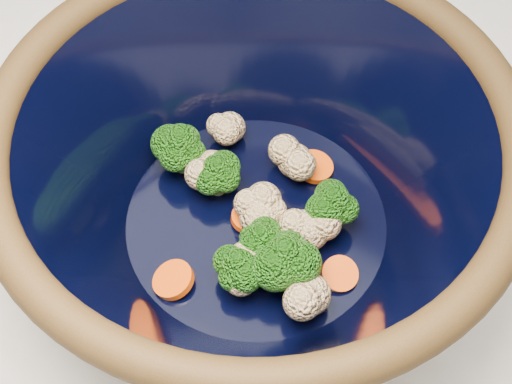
% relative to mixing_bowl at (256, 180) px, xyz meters
% --- Properties ---
extents(mixing_bowl, '(0.48, 0.48, 0.17)m').
position_rel_mixing_bowl_xyz_m(mixing_bowl, '(0.00, 0.00, 0.00)').
color(mixing_bowl, black).
rests_on(mixing_bowl, counter).
extents(vegetable_pile, '(0.20, 0.18, 0.06)m').
position_rel_mixing_bowl_xyz_m(vegetable_pile, '(0.01, -0.01, -0.03)').
color(vegetable_pile, '#608442').
rests_on(vegetable_pile, mixing_bowl).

